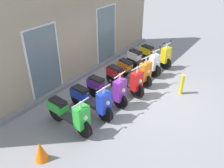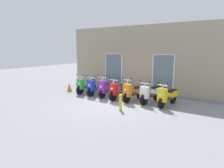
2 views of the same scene
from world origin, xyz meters
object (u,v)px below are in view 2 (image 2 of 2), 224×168
object	(u,v)px
scooter_blue	(97,87)
traffic_cone	(69,87)
scooter_red	(120,90)
scooter_yellow	(168,96)
scooter_purple	(107,88)
scooter_white	(151,93)
curb_bollard	(121,102)
scooter_orange	(133,92)
scooter_green	(86,85)

from	to	relation	value
scooter_blue	traffic_cone	xyz separation A→B (m)	(-2.00, -0.16, -0.22)
scooter_blue	scooter_red	xyz separation A→B (m)	(1.59, -0.12, 0.02)
scooter_blue	scooter_yellow	world-z (taller)	scooter_blue
scooter_blue	scooter_purple	distance (m)	0.74
scooter_white	scooter_blue	bearing A→B (deg)	-178.92
scooter_blue	curb_bollard	size ratio (longest dim) A/B	2.31
curb_bollard	traffic_cone	bearing A→B (deg)	161.03
scooter_red	scooter_orange	size ratio (longest dim) A/B	1.03
scooter_red	traffic_cone	size ratio (longest dim) A/B	3.14
scooter_red	traffic_cone	bearing A→B (deg)	-179.35
curb_bollard	scooter_blue	bearing A→B (deg)	145.90
scooter_red	scooter_yellow	bearing A→B (deg)	2.15
scooter_green	scooter_white	distance (m)	4.03
scooter_blue	scooter_white	world-z (taller)	scooter_blue
scooter_orange	scooter_white	distance (m)	0.87
scooter_purple	scooter_yellow	xyz separation A→B (m)	(3.30, -0.00, -0.02)
scooter_purple	scooter_white	xyz separation A→B (m)	(2.46, 0.09, -0.01)
scooter_orange	curb_bollard	xyz separation A→B (m)	(0.22, -1.67, -0.13)
scooter_purple	scooter_red	world-z (taller)	scooter_purple
scooter_purple	scooter_white	world-z (taller)	scooter_purple
scooter_yellow	curb_bollard	world-z (taller)	scooter_yellow
scooter_blue	traffic_cone	size ratio (longest dim) A/B	3.11
traffic_cone	curb_bollard	size ratio (longest dim) A/B	0.74
scooter_red	scooter_blue	bearing A→B (deg)	175.63
scooter_purple	scooter_red	bearing A→B (deg)	-6.41
scooter_blue	scooter_red	bearing A→B (deg)	-4.37
scooter_orange	scooter_white	bearing A→B (deg)	7.68
scooter_purple	scooter_yellow	bearing A→B (deg)	-0.05
scooter_yellow	scooter_blue	bearing A→B (deg)	179.59
scooter_green	curb_bollard	bearing A→B (deg)	-27.77
scooter_blue	traffic_cone	world-z (taller)	scooter_blue
scooter_green	scooter_red	xyz separation A→B (m)	(2.42, -0.18, 0.01)
scooter_red	curb_bollard	xyz separation A→B (m)	(0.96, -1.60, -0.15)
scooter_purple	scooter_orange	size ratio (longest dim) A/B	0.98
scooter_orange	curb_bollard	distance (m)	1.69
traffic_cone	scooter_green	bearing A→B (deg)	10.56
curb_bollard	scooter_red	bearing A→B (deg)	120.95
scooter_green	traffic_cone	size ratio (longest dim) A/B	3.07
scooter_purple	scooter_orange	world-z (taller)	scooter_purple
scooter_yellow	traffic_cone	world-z (taller)	scooter_yellow
scooter_purple	scooter_red	distance (m)	0.85
scooter_red	scooter_yellow	world-z (taller)	scooter_red
scooter_blue	curb_bollard	distance (m)	3.08
scooter_purple	traffic_cone	world-z (taller)	scooter_purple
scooter_white	curb_bollard	distance (m)	1.90
scooter_blue	traffic_cone	bearing A→B (deg)	-175.37
scooter_purple	scooter_orange	distance (m)	1.59
scooter_yellow	scooter_purple	bearing A→B (deg)	179.95
scooter_green	scooter_yellow	distance (m)	4.88
scooter_blue	scooter_orange	xyz separation A→B (m)	(2.33, -0.06, 0.00)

